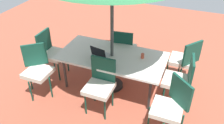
{
  "coord_description": "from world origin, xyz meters",
  "views": [
    {
      "loc": [
        -1.39,
        3.44,
        3.04
      ],
      "look_at": [
        0.0,
        0.0,
        0.59
      ],
      "focal_mm": 37.54,
      "sensor_mm": 36.0,
      "label": 1
    }
  ],
  "objects_px": {
    "chair_northwest": "(171,105)",
    "chair_northeast": "(37,68)",
    "laptop": "(100,54)",
    "dining_table": "(112,58)",
    "cup": "(143,56)",
    "chair_west": "(180,79)",
    "chair_southwest": "(185,59)",
    "chair_north": "(100,83)",
    "chair_east": "(51,51)",
    "chair_south": "(123,47)"
  },
  "relations": [
    {
      "from": "laptop",
      "to": "cup",
      "type": "height_order",
      "value": "laptop"
    },
    {
      "from": "chair_east",
      "to": "chair_northwest",
      "type": "distance_m",
      "value": 2.67
    },
    {
      "from": "chair_northwest",
      "to": "cup",
      "type": "relative_size",
      "value": 10.54
    },
    {
      "from": "cup",
      "to": "laptop",
      "type": "bearing_deg",
      "value": 16.52
    },
    {
      "from": "chair_southwest",
      "to": "cup",
      "type": "relative_size",
      "value": 10.54
    },
    {
      "from": "chair_north",
      "to": "cup",
      "type": "distance_m",
      "value": 0.94
    },
    {
      "from": "chair_west",
      "to": "dining_table",
      "type": "bearing_deg",
      "value": -96.95
    },
    {
      "from": "cup",
      "to": "chair_east",
      "type": "bearing_deg",
      "value": 5.25
    },
    {
      "from": "cup",
      "to": "chair_west",
      "type": "bearing_deg",
      "value": 170.58
    },
    {
      "from": "chair_east",
      "to": "laptop",
      "type": "distance_m",
      "value": 1.17
    },
    {
      "from": "chair_northwest",
      "to": "cup",
      "type": "height_order",
      "value": "chair_northwest"
    },
    {
      "from": "chair_north",
      "to": "chair_northwest",
      "type": "relative_size",
      "value": 1.0
    },
    {
      "from": "chair_southwest",
      "to": "laptop",
      "type": "bearing_deg",
      "value": -24.33
    },
    {
      "from": "chair_north",
      "to": "chair_northeast",
      "type": "height_order",
      "value": "same"
    },
    {
      "from": "chair_west",
      "to": "chair_northwest",
      "type": "distance_m",
      "value": 0.72
    },
    {
      "from": "chair_north",
      "to": "chair_south",
      "type": "xyz_separation_m",
      "value": [
        0.05,
        -1.29,
        0.0
      ]
    },
    {
      "from": "chair_northwest",
      "to": "laptop",
      "type": "height_order",
      "value": "chair_northwest"
    },
    {
      "from": "laptop",
      "to": "cup",
      "type": "relative_size",
      "value": 3.88
    },
    {
      "from": "chair_northwest",
      "to": "dining_table",
      "type": "bearing_deg",
      "value": -167.41
    },
    {
      "from": "chair_northeast",
      "to": "laptop",
      "type": "xyz_separation_m",
      "value": [
        -1.04,
        -0.56,
        0.23
      ]
    },
    {
      "from": "chair_east",
      "to": "chair_southwest",
      "type": "distance_m",
      "value": 2.71
    },
    {
      "from": "dining_table",
      "to": "chair_southwest",
      "type": "distance_m",
      "value": 1.45
    },
    {
      "from": "chair_south",
      "to": "laptop",
      "type": "relative_size",
      "value": 2.72
    },
    {
      "from": "chair_west",
      "to": "cup",
      "type": "relative_size",
      "value": 10.54
    },
    {
      "from": "chair_southwest",
      "to": "chair_south",
      "type": "height_order",
      "value": "same"
    },
    {
      "from": "chair_northeast",
      "to": "chair_east",
      "type": "bearing_deg",
      "value": 60.13
    },
    {
      "from": "chair_north",
      "to": "chair_northwest",
      "type": "height_order",
      "value": "same"
    },
    {
      "from": "chair_northwest",
      "to": "chair_northeast",
      "type": "relative_size",
      "value": 1.0
    },
    {
      "from": "chair_northwest",
      "to": "chair_northeast",
      "type": "xyz_separation_m",
      "value": [
        2.48,
        -0.06,
        0.0
      ]
    },
    {
      "from": "chair_northwest",
      "to": "chair_southwest",
      "type": "distance_m",
      "value": 1.4
    },
    {
      "from": "dining_table",
      "to": "cup",
      "type": "height_order",
      "value": "cup"
    },
    {
      "from": "chair_northwest",
      "to": "chair_south",
      "type": "xyz_separation_m",
      "value": [
        1.25,
        -1.37,
        0.0
      ]
    },
    {
      "from": "chair_south",
      "to": "cup",
      "type": "height_order",
      "value": "chair_south"
    },
    {
      "from": "chair_west",
      "to": "chair_southwest",
      "type": "distance_m",
      "value": 0.69
    },
    {
      "from": "dining_table",
      "to": "chair_east",
      "type": "distance_m",
      "value": 1.34
    },
    {
      "from": "chair_north",
      "to": "chair_southwest",
      "type": "height_order",
      "value": "same"
    },
    {
      "from": "chair_southwest",
      "to": "chair_south",
      "type": "xyz_separation_m",
      "value": [
        1.28,
        0.03,
        0.0
      ]
    },
    {
      "from": "laptop",
      "to": "cup",
      "type": "xyz_separation_m",
      "value": [
        -0.75,
        -0.22,
        -0.0
      ]
    },
    {
      "from": "chair_north",
      "to": "chair_northeast",
      "type": "bearing_deg",
      "value": -179.52
    },
    {
      "from": "dining_table",
      "to": "chair_west",
      "type": "height_order",
      "value": "chair_west"
    },
    {
      "from": "chair_west",
      "to": "chair_southwest",
      "type": "bearing_deg",
      "value": 174.3
    },
    {
      "from": "chair_west",
      "to": "laptop",
      "type": "distance_m",
      "value": 1.5
    },
    {
      "from": "chair_east",
      "to": "chair_west",
      "type": "xyz_separation_m",
      "value": [
        -2.62,
        -0.05,
        0.0
      ]
    },
    {
      "from": "chair_northwest",
      "to": "chair_northeast",
      "type": "height_order",
      "value": "same"
    },
    {
      "from": "chair_northeast",
      "to": "chair_southwest",
      "type": "distance_m",
      "value": 2.84
    },
    {
      "from": "chair_north",
      "to": "laptop",
      "type": "bearing_deg",
      "value": 113.03
    },
    {
      "from": "chair_northeast",
      "to": "cup",
      "type": "xyz_separation_m",
      "value": [
        -1.79,
        -0.78,
        0.23
      ]
    },
    {
      "from": "chair_northwest",
      "to": "laptop",
      "type": "relative_size",
      "value": 2.72
    },
    {
      "from": "chair_east",
      "to": "chair_northwest",
      "type": "relative_size",
      "value": 1.0
    },
    {
      "from": "chair_east",
      "to": "laptop",
      "type": "bearing_deg",
      "value": -93.28
    }
  ]
}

